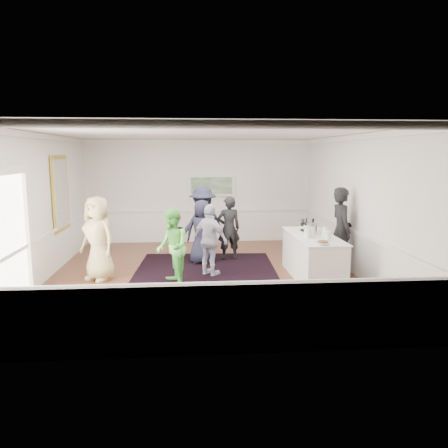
{
  "coord_description": "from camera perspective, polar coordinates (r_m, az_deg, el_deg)",
  "views": [
    {
      "loc": [
        -0.32,
        -9.67,
        2.75
      ],
      "look_at": [
        0.48,
        0.2,
        1.16
      ],
      "focal_mm": 35.0,
      "sensor_mm": 36.0,
      "label": 1
    }
  ],
  "objects": [
    {
      "name": "mirror",
      "position": [
        11.45,
        -20.56,
        3.78
      ],
      "size": [
        0.05,
        1.25,
        1.85
      ],
      "color": "gold",
      "rests_on": "wall_left"
    },
    {
      "name": "area_rug",
      "position": [
        10.06,
        -2.42,
        -6.69
      ],
      "size": [
        3.53,
        4.51,
        0.02
      ],
      "primitive_type": "cube",
      "rotation": [
        0.0,
        0.0,
        -0.05
      ],
      "color": "black",
      "rests_on": "floor"
    },
    {
      "name": "floor",
      "position": [
        10.06,
        -2.67,
        -6.76
      ],
      "size": [
        8.0,
        8.0,
        0.0
      ],
      "primitive_type": "plane",
      "color": "brown",
      "rests_on": "ground"
    },
    {
      "name": "ice_bucket",
      "position": [
        10.0,
        11.35,
        -0.64
      ],
      "size": [
        0.26,
        0.26,
        0.25
      ],
      "primitive_type": "cylinder",
      "color": "silver",
      "rests_on": "serving_table"
    },
    {
      "name": "ceiling",
      "position": [
        9.69,
        -2.82,
        11.77
      ],
      "size": [
        7.0,
        8.0,
        0.02
      ],
      "primitive_type": "cube",
      "color": "white",
      "rests_on": "wall_back"
    },
    {
      "name": "nut_bowl",
      "position": [
        8.89,
        12.79,
        -2.41
      ],
      "size": [
        0.26,
        0.26,
        0.07
      ],
      "color": "white",
      "rests_on": "serving_table"
    },
    {
      "name": "guest_dark_b",
      "position": [
        11.35,
        0.63,
        -0.58
      ],
      "size": [
        0.66,
        0.49,
        1.68
      ],
      "primitive_type": "imported",
      "rotation": [
        0.0,
        0.0,
        3.29
      ],
      "color": "black",
      "rests_on": "floor"
    },
    {
      "name": "wall_front",
      "position": [
        5.79,
        -1.39,
        -2.34
      ],
      "size": [
        7.0,
        0.02,
        3.2
      ],
      "primitive_type": "cube",
      "color": "white",
      "rests_on": "floor"
    },
    {
      "name": "wall_back",
      "position": [
        13.72,
        -3.31,
        4.3
      ],
      "size": [
        7.0,
        0.02,
        3.2
      ],
      "primitive_type": "cube",
      "color": "white",
      "rests_on": "floor"
    },
    {
      "name": "bartender",
      "position": [
        10.48,
        15.05,
        -0.81
      ],
      "size": [
        0.51,
        0.75,
        2.0
      ],
      "primitive_type": "imported",
      "rotation": [
        0.0,
        0.0,
        1.61
      ],
      "color": "black",
      "rests_on": "floor"
    },
    {
      "name": "guest_green",
      "position": [
        9.25,
        -6.77,
        -3.02
      ],
      "size": [
        0.78,
        0.91,
        1.63
      ],
      "primitive_type": "imported",
      "rotation": [
        0.0,
        0.0,
        -1.34
      ],
      "color": "#60D254",
      "rests_on": "floor"
    },
    {
      "name": "serving_table",
      "position": [
        9.96,
        11.5,
        -4.19
      ],
      "size": [
        0.91,
        2.4,
        0.97
      ],
      "color": "white",
      "rests_on": "floor"
    },
    {
      "name": "doorway",
      "position": [
        8.48,
        -26.21,
        -0.88
      ],
      "size": [
        0.1,
        1.78,
        2.56
      ],
      "color": "white",
      "rests_on": "wall_left"
    },
    {
      "name": "wall_left",
      "position": [
        10.24,
        -22.72,
        1.96
      ],
      "size": [
        0.02,
        8.0,
        3.2
      ],
      "primitive_type": "cube",
      "color": "white",
      "rests_on": "floor"
    },
    {
      "name": "wall_right",
      "position": [
        10.46,
        16.81,
        2.41
      ],
      "size": [
        0.02,
        8.0,
        3.2
      ],
      "primitive_type": "cube",
      "color": "white",
      "rests_on": "floor"
    },
    {
      "name": "guest_lilac",
      "position": [
        9.9,
        -1.81,
        -2.13
      ],
      "size": [
        0.97,
        0.95,
        1.64
      ],
      "primitive_type": "imported",
      "rotation": [
        0.0,
        0.0,
        2.38
      ],
      "color": "silver",
      "rests_on": "floor"
    },
    {
      "name": "wainscoting",
      "position": [
        9.93,
        -2.69,
        -3.99
      ],
      "size": [
        7.0,
        8.0,
        1.0
      ],
      "primitive_type": null,
      "color": "white",
      "rests_on": "floor"
    },
    {
      "name": "juice_pitchers",
      "position": [
        9.56,
        11.88,
        -1.07
      ],
      "size": [
        0.5,
        0.69,
        0.24
      ],
      "color": "#64A33A",
      "rests_on": "serving_table"
    },
    {
      "name": "wine_bottles",
      "position": [
        10.36,
        10.86,
        -0.06
      ],
      "size": [
        0.36,
        0.25,
        0.31
      ],
      "color": "black",
      "rests_on": "serving_table"
    },
    {
      "name": "guest_tan",
      "position": [
        9.93,
        -16.15,
        -1.83
      ],
      "size": [
        1.08,
        1.01,
        1.85
      ],
      "primitive_type": "imported",
      "rotation": [
        0.0,
        0.0,
        -0.64
      ],
      "color": "tan",
      "rests_on": "floor"
    },
    {
      "name": "guest_navy",
      "position": [
        11.01,
        -2.91,
        -1.03
      ],
      "size": [
        0.87,
        0.64,
        1.63
      ],
      "primitive_type": "imported",
      "rotation": [
        0.0,
        0.0,
        2.98
      ],
      "color": "#1E1E32",
      "rests_on": "floor"
    },
    {
      "name": "landscape_painting",
      "position": [
        13.67,
        -1.63,
        5.05
      ],
      "size": [
        1.44,
        0.06,
        0.66
      ],
      "color": "white",
      "rests_on": "wall_back"
    },
    {
      "name": "guest_dark_a",
      "position": [
        11.38,
        -2.8,
        0.07
      ],
      "size": [
        1.43,
        1.21,
        1.92
      ],
      "primitive_type": "imported",
      "rotation": [
        0.0,
        0.0,
        3.62
      ],
      "color": "#1E1E32",
      "rests_on": "floor"
    }
  ]
}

